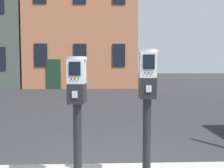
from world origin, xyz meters
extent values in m
cylinder|color=black|center=(-0.42, -0.33, 0.58)|extent=(0.10, 0.10, 0.89)
cube|color=black|center=(-0.42, -0.33, 1.13)|extent=(0.19, 0.25, 0.21)
cube|color=#A5A8AD|center=(-0.42, -0.46, 1.13)|extent=(0.06, 0.02, 0.07)
cube|color=#B7BABF|center=(-0.42, -0.33, 1.36)|extent=(0.19, 0.24, 0.25)
cube|color=black|center=(-0.42, -0.45, 1.39)|extent=(0.12, 0.02, 0.14)
cylinder|color=blue|center=(-0.46, -0.45, 1.29)|extent=(0.02, 0.01, 0.02)
cylinder|color=red|center=(-0.42, -0.45, 1.29)|extent=(0.02, 0.01, 0.02)
cylinder|color=green|center=(-0.39, -0.45, 1.29)|extent=(0.02, 0.01, 0.02)
cylinder|color=#B7BABF|center=(-0.42, -0.33, 1.50)|extent=(0.23, 0.23, 0.03)
cylinder|color=black|center=(0.34, -0.33, 0.61)|extent=(0.10, 0.10, 0.94)
cube|color=black|center=(0.34, -0.33, 1.19)|extent=(0.19, 0.25, 0.22)
cube|color=#A5A8AD|center=(0.33, -0.46, 1.19)|extent=(0.06, 0.02, 0.07)
cube|color=#B7BABF|center=(0.34, -0.33, 1.43)|extent=(0.19, 0.24, 0.27)
cube|color=black|center=(0.33, -0.45, 1.46)|extent=(0.12, 0.02, 0.15)
cylinder|color=blue|center=(0.29, -0.45, 1.35)|extent=(0.02, 0.01, 0.02)
cylinder|color=red|center=(0.33, -0.45, 1.35)|extent=(0.02, 0.01, 0.02)
cylinder|color=green|center=(0.36, -0.45, 1.35)|extent=(0.02, 0.01, 0.02)
cylinder|color=#B7BABF|center=(0.34, -0.33, 1.58)|extent=(0.23, 0.23, 0.03)
cube|color=#B7704C|center=(-1.77, 16.66, 6.52)|extent=(8.19, 5.97, 13.05)
cube|color=black|center=(-4.50, 13.65, 2.39)|extent=(0.90, 0.06, 1.60)
cube|color=black|center=(-1.77, 13.65, 2.39)|extent=(0.90, 0.06, 1.60)
cube|color=black|center=(0.97, 13.65, 2.39)|extent=(0.90, 0.06, 1.60)
cube|color=#193823|center=(-3.64, 13.65, 1.05)|extent=(1.00, 0.07, 2.10)
camera|label=1|loc=(-0.14, -2.80, 1.38)|focal=37.20mm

